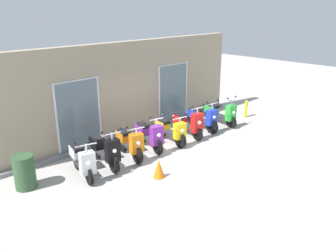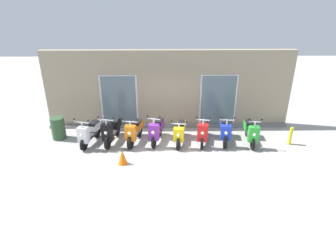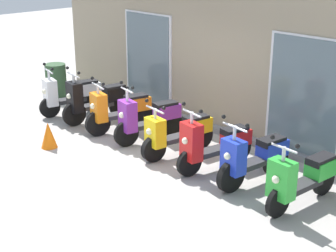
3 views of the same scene
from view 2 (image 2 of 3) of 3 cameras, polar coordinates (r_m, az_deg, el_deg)
The scene contains 13 objects.
ground_plane at distance 10.10m, azimuth 0.42°, elevation -5.89°, with size 40.00×40.00×0.00m, color #A8A39E.
storefront_facade at distance 11.94m, azimuth 0.14°, elevation 7.23°, with size 10.36×0.50×3.29m.
scooter_white at distance 11.04m, azimuth -15.70°, elevation -1.21°, with size 0.74×1.52×1.23m.
scooter_black at distance 10.96m, azimuth -11.41°, elevation -0.87°, with size 0.66×1.68×1.28m.
scooter_orange at distance 10.81m, azimuth -6.83°, elevation -1.08°, with size 0.71×1.57×1.21m.
scooter_purple at distance 10.79m, azimuth -2.31°, elevation -0.81°, with size 0.65×1.56×1.29m.
scooter_yellow at distance 10.78m, azimuth 2.49°, elevation -1.21°, with size 0.65×1.61×1.14m.
scooter_red at distance 10.85m, azimuth 7.21°, elevation -0.98°, with size 0.66×1.61×1.28m.
scooter_blue at distance 11.04m, azimuth 11.50°, elevation -0.95°, with size 0.60×1.59×1.24m.
scooter_green at distance 11.20m, azimuth 16.51°, elevation -1.04°, with size 0.52×1.61×1.22m.
curb_bollard at distance 11.65m, azimuth 23.74°, elevation -1.87°, with size 0.12×0.12×0.70m, color yellow.
traffic_cone at distance 9.57m, azimuth -9.27°, elevation -6.27°, with size 0.32×0.32×0.52m, color orange.
trash_bin at distance 11.91m, azimuth -21.51°, elevation -0.44°, with size 0.53×0.53×0.89m, color #2D4C2D.
Camera 2 is at (-0.22, -8.75, 5.03)m, focal length 29.84 mm.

